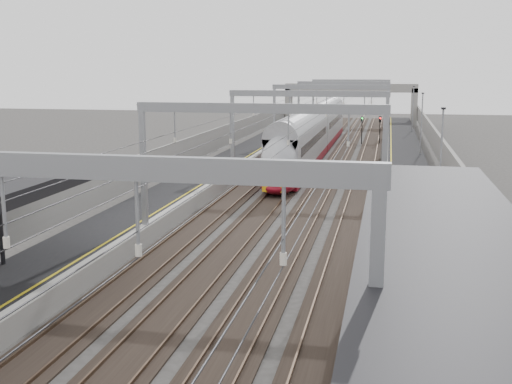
% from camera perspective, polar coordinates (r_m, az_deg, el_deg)
% --- Properties ---
extents(platform_left, '(4.00, 120.00, 1.00)m').
position_cam_1_polar(platform_left, '(57.44, -3.02, 2.05)').
color(platform_left, black).
rests_on(platform_left, ground).
extents(platform_right, '(4.00, 120.00, 1.00)m').
position_cam_1_polar(platform_right, '(55.62, 13.14, 1.49)').
color(platform_right, black).
rests_on(platform_right, ground).
extents(tracks, '(11.40, 140.00, 0.20)m').
position_cam_1_polar(tracks, '(56.04, 4.92, 1.34)').
color(tracks, black).
rests_on(tracks, ground).
extents(overhead_line, '(13.00, 140.00, 6.60)m').
position_cam_1_polar(overhead_line, '(61.93, 5.75, 7.90)').
color(overhead_line, gray).
rests_on(overhead_line, platform_left).
extents(canopy_right, '(4.40, 30.00, 4.24)m').
position_cam_1_polar(canopy_right, '(13.65, 18.02, -7.62)').
color(canopy_right, black).
rests_on(canopy_right, platform_right).
extents(overbridge, '(22.00, 2.20, 6.90)m').
position_cam_1_polar(overbridge, '(110.16, 8.40, 8.68)').
color(overbridge, gray).
rests_on(overbridge, ground).
extents(wall_left, '(0.30, 120.00, 3.20)m').
position_cam_1_polar(wall_left, '(58.17, -6.09, 3.21)').
color(wall_left, gray).
rests_on(wall_left, ground).
extents(wall_right, '(0.30, 120.00, 3.20)m').
position_cam_1_polar(wall_right, '(55.64, 16.49, 2.48)').
color(wall_right, gray).
rests_on(wall_right, ground).
extents(train, '(2.76, 50.20, 4.36)m').
position_cam_1_polar(train, '(68.96, 5.02, 4.87)').
color(train, maroon).
rests_on(train, ground).
extents(signal_green, '(0.32, 0.32, 3.48)m').
position_cam_1_polar(signal_green, '(79.46, 3.22, 5.89)').
color(signal_green, black).
rests_on(signal_green, ground).
extents(signal_red_near, '(0.32, 0.32, 3.48)m').
position_cam_1_polar(signal_red_near, '(81.72, 9.41, 5.90)').
color(signal_red_near, black).
rests_on(signal_red_near, ground).
extents(signal_red_far, '(0.32, 0.32, 3.48)m').
position_cam_1_polar(signal_red_far, '(82.52, 10.97, 5.89)').
color(signal_red_far, black).
rests_on(signal_red_far, ground).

